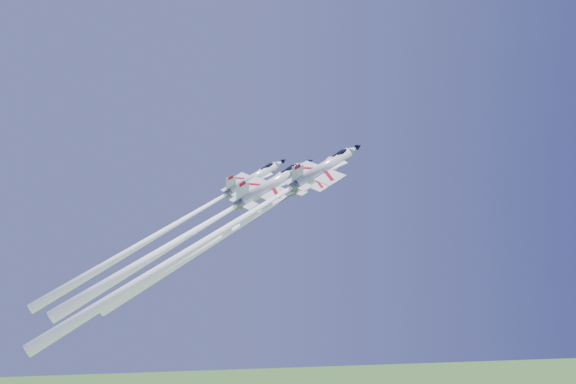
{
  "coord_description": "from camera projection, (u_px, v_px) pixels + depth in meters",
  "views": [
    {
      "loc": [
        -16.15,
        -118.35,
        101.81
      ],
      "look_at": [
        0.0,
        0.0,
        105.56
      ],
      "focal_mm": 40.0,
      "sensor_mm": 36.0,
      "label": 1
    }
  ],
  "objects": [
    {
      "name": "jet_left",
      "position": [
        179.0,
        222.0,
        116.41
      ],
      "size": [
        34.83,
        24.42,
        35.08
      ],
      "rotation": [
        0.52,
        0.3,
        -0.98
      ],
      "color": "white"
    },
    {
      "name": "jet_lead",
      "position": [
        243.0,
        224.0,
        113.86
      ],
      "size": [
        34.02,
        24.06,
        34.82
      ],
      "rotation": [
        0.52,
        0.3,
        -0.98
      ],
      "color": "white"
    },
    {
      "name": "jet_slot",
      "position": [
        204.0,
        225.0,
        107.41
      ],
      "size": [
        34.91,
        23.79,
        33.72
      ],
      "rotation": [
        0.52,
        0.3,
        -0.98
      ],
      "color": "white"
    },
    {
      "name": "jet_right",
      "position": [
        228.0,
        227.0,
        103.24
      ],
      "size": [
        41.25,
        29.11,
        41.94
      ],
      "rotation": [
        0.52,
        0.3,
        -0.98
      ],
      "color": "white"
    }
  ]
}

